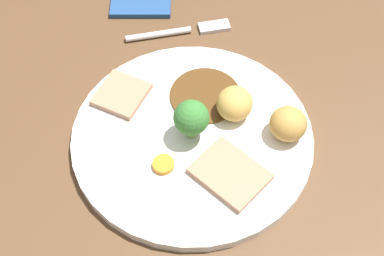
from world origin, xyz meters
The scene contains 10 objects.
dining_table centered at (0.00, 0.00, 1.80)cm, with size 120.00×84.00×3.60cm, color brown.
dinner_plate centered at (-0.26, -1.58, 4.30)cm, with size 29.87×29.87×1.40cm, color white.
gravy_pool centered at (-5.86, 0.83, 5.15)cm, with size 9.20×9.20×0.30cm, color #563819.
meat_slice_main centered at (6.34, 2.08, 5.40)cm, with size 8.16×6.35×0.80cm, color tan.
meat_slice_under centered at (-7.10, -9.93, 5.40)cm, with size 6.14×5.92×0.80cm, color tan.
roast_potato_left centered at (1.24, 9.93, 7.01)cm, with size 4.59×4.61×4.01cm, color #BC8C42.
roast_potato_right centered at (-2.61, 4.02, 7.01)cm, with size 4.50×4.76×4.02cm, color tan.
carrot_coin_front centered at (4.14, -5.51, 5.34)cm, with size 2.61×2.61×0.68cm, color orange.
broccoli_floret centered at (-0.07, -1.69, 8.38)cm, with size 4.33×4.33×5.65cm.
fork centered at (-19.05, -0.84, 3.99)cm, with size 2.77×15.32×0.90cm.
Camera 1 is at (39.02, -6.31, 61.04)cm, focal length 52.01 mm.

